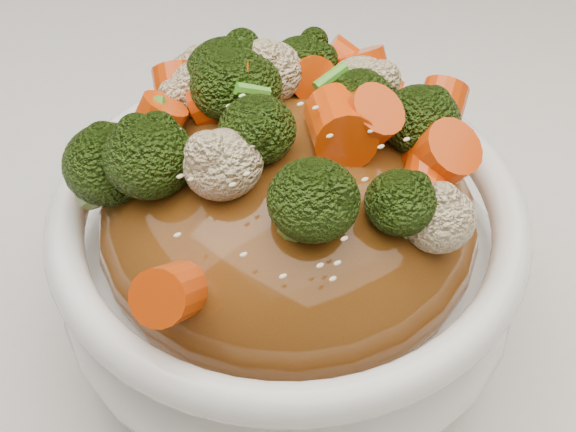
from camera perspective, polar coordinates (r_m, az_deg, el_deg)
tablecloth at (r=0.54m, az=2.10°, el=-4.91°), size 1.20×0.80×0.04m
bowl at (r=0.46m, az=0.00°, el=-3.08°), size 0.30×0.30×0.09m
sauce_base at (r=0.44m, az=0.00°, el=-0.30°), size 0.24×0.24×0.10m
carrots at (r=0.39m, az=0.00°, el=6.63°), size 0.24×0.24×0.05m
broccoli at (r=0.39m, az=0.00°, el=6.50°), size 0.24×0.24×0.05m
cauliflower at (r=0.39m, az=0.00°, el=6.26°), size 0.24×0.24×0.04m
scallions at (r=0.39m, az=0.00°, el=6.75°), size 0.18×0.18×0.02m
sesame_seeds at (r=0.39m, az=0.00°, el=6.75°), size 0.22×0.22×0.01m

